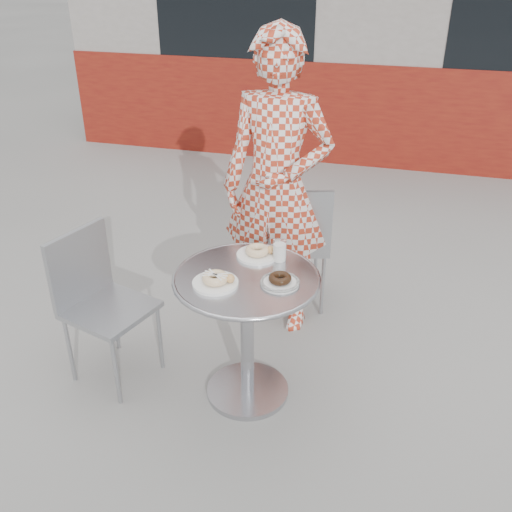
% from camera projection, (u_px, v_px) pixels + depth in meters
% --- Properties ---
extents(ground, '(60.00, 60.00, 0.00)m').
position_uv_depth(ground, '(254.00, 397.00, 2.85)').
color(ground, gray).
rests_on(ground, ground).
extents(bistro_table, '(0.67, 0.67, 0.68)m').
position_uv_depth(bistro_table, '(247.00, 307.00, 2.64)').
color(bistro_table, silver).
rests_on(bistro_table, ground).
extents(chair_far, '(0.48, 0.49, 0.81)m').
position_uv_depth(chair_far, '(293.00, 266.00, 3.51)').
color(chair_far, '#9EA0A5').
rests_on(chair_far, ground).
extents(chair_left, '(0.47, 0.47, 0.79)m').
position_uv_depth(chair_left, '(113.00, 335.00, 2.90)').
color(chair_left, '#9EA0A5').
rests_on(chair_left, ground).
extents(seated_person, '(0.64, 0.45, 1.67)m').
position_uv_depth(seated_person, '(277.00, 188.00, 3.07)').
color(seated_person, '#AB301A').
rests_on(seated_person, ground).
extents(plate_far, '(0.20, 0.20, 0.05)m').
position_uv_depth(plate_far, '(258.00, 253.00, 2.72)').
color(plate_far, white).
rests_on(plate_far, bistro_table).
extents(plate_near, '(0.20, 0.20, 0.05)m').
position_uv_depth(plate_near, '(216.00, 280.00, 2.49)').
color(plate_near, white).
rests_on(plate_near, bistro_table).
extents(plate_checker, '(0.18, 0.18, 0.05)m').
position_uv_depth(plate_checker, '(280.00, 281.00, 2.49)').
color(plate_checker, white).
rests_on(plate_checker, bistro_table).
extents(milk_cup, '(0.07, 0.07, 0.10)m').
position_uv_depth(milk_cup, '(279.00, 251.00, 2.67)').
color(milk_cup, white).
rests_on(milk_cup, bistro_table).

